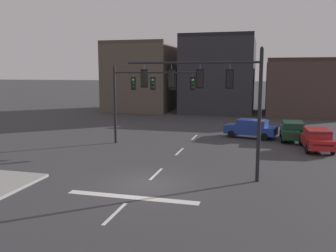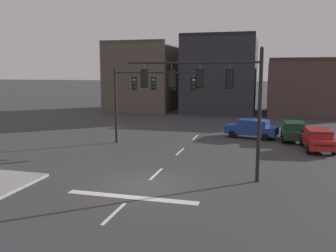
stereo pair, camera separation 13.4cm
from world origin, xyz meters
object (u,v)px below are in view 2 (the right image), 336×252
signal_mast_near_side (212,89)px  car_lot_middle (252,128)px  signal_mast_far_side (147,89)px  car_lot_nearside (294,130)px  car_lot_farside (317,139)px

signal_mast_near_side → car_lot_middle: signal_mast_near_side is taller
signal_mast_far_side → car_lot_middle: (8.07, 4.93, -3.55)m
car_lot_middle → car_lot_nearside: bearing=-6.0°
car_lot_nearside → car_lot_middle: bearing=174.0°
signal_mast_near_side → car_lot_middle: size_ratio=1.57×
car_lot_nearside → car_lot_middle: size_ratio=0.95×
signal_mast_far_side → signal_mast_near_side: bearing=-51.7°
signal_mast_near_side → signal_mast_far_side: bearing=128.3°
signal_mast_near_side → car_lot_middle: (1.75, 12.95, -4.01)m
signal_mast_near_side → car_lot_nearside: 14.19m
signal_mast_near_side → signal_mast_far_side: (-6.32, 8.02, -0.45)m
signal_mast_near_side → car_lot_nearside: bearing=67.5°
signal_mast_near_side → car_lot_farside: 11.88m
signal_mast_far_side → car_lot_farside: signal_mast_far_side is taller
signal_mast_near_side → car_lot_farside: bearing=53.6°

